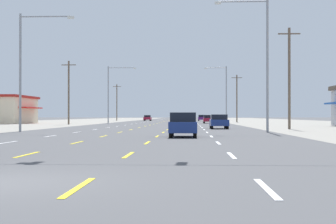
{
  "coord_description": "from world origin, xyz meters",
  "views": [
    {
      "loc": [
        3.83,
        -9.61,
        1.35
      ],
      "look_at": [
        0.24,
        72.83,
        1.95
      ],
      "focal_mm": 52.35,
      "sensor_mm": 36.0,
      "label": 1
    }
  ],
  "objects": [
    {
      "name": "streetlight_left_row_0",
      "position": [
        -9.66,
        30.23,
        5.72
      ],
      "size": [
        4.59,
        0.26,
        9.79
      ],
      "color": "gray",
      "rests_on": "ground"
    },
    {
      "name": "hatchback_inner_right_nearest",
      "position": [
        3.44,
        21.21,
        0.78
      ],
      "size": [
        1.72,
        3.9,
        1.54
      ],
      "color": "navy",
      "rests_on": "ground"
    },
    {
      "name": "ground_plane",
      "position": [
        0.0,
        66.0,
        0.0
      ],
      "size": [
        572.0,
        572.0,
        0.0
      ],
      "primitive_type": "plane",
      "color": "#4C4C4F"
    },
    {
      "name": "streetlight_right_row_0",
      "position": [
        9.74,
        30.23,
        6.25
      ],
      "size": [
        4.35,
        0.26,
        10.87
      ],
      "color": "gray",
      "rests_on": "ground"
    },
    {
      "name": "lot_apron_right",
      "position": [
        24.75,
        66.0,
        0.0
      ],
      "size": [
        28.0,
        440.0,
        0.01
      ],
      "primitive_type": "cube",
      "color": "gray",
      "rests_on": "ground"
    },
    {
      "name": "streetlight_right_row_1",
      "position": [
        9.78,
        74.14,
        5.63
      ],
      "size": [
        3.85,
        0.26,
        9.79
      ],
      "color": "gray",
      "rests_on": "ground"
    },
    {
      "name": "utility_pole_right_row_2",
      "position": [
        13.57,
        91.0,
        5.05
      ],
      "size": [
        2.2,
        0.26,
        9.7
      ],
      "color": "brown",
      "rests_on": "ground"
    },
    {
      "name": "sedan_far_left_far",
      "position": [
        -6.91,
        116.03,
        0.76
      ],
      "size": [
        1.8,
        4.5,
        1.46
      ],
      "color": "maroon",
      "rests_on": "ground"
    },
    {
      "name": "utility_pole_right_row_0",
      "position": [
        13.75,
        39.38,
        5.24
      ],
      "size": [
        2.2,
        0.26,
        10.08
      ],
      "color": "brown",
      "rests_on": "ground"
    },
    {
      "name": "streetlight_left_row_1",
      "position": [
        -9.61,
        74.14,
        5.8
      ],
      "size": [
        4.96,
        0.26,
        9.86
      ],
      "color": "gray",
      "rests_on": "ground"
    },
    {
      "name": "utility_pole_left_row_3",
      "position": [
        -15.56,
        120.54,
        5.06
      ],
      "size": [
        2.2,
        0.26,
        9.74
      ],
      "color": "brown",
      "rests_on": "ground"
    },
    {
      "name": "hatchback_inner_right_farther",
      "position": [
        3.43,
        129.09,
        0.78
      ],
      "size": [
        1.72,
        3.9,
        1.54
      ],
      "color": "navy",
      "rests_on": "ground"
    },
    {
      "name": "signal_span_wire",
      "position": [
        -0.0,
        9.52,
        5.33
      ],
      "size": [
        26.47,
        0.53,
        9.3
      ],
      "color": "brown",
      "rests_on": "ground"
    },
    {
      "name": "utility_pole_left_row_1",
      "position": [
        -14.39,
        63.53,
        5.0
      ],
      "size": [
        2.2,
        0.26,
        9.62
      ],
      "color": "brown",
      "rests_on": "ground"
    },
    {
      "name": "sedan_far_right_mid",
      "position": [
        7.18,
        76.11,
        0.76
      ],
      "size": [
        1.8,
        4.5,
        1.46
      ],
      "color": "maroon",
      "rests_on": "ground"
    },
    {
      "name": "sedan_far_right_near",
      "position": [
        6.87,
        40.84,
        0.76
      ],
      "size": [
        1.8,
        4.5,
        1.46
      ],
      "color": "navy",
      "rests_on": "ground"
    },
    {
      "name": "lot_apron_left",
      "position": [
        -24.75,
        66.0,
        0.0
      ],
      "size": [
        28.0,
        440.0,
        0.01
      ],
      "primitive_type": "cube",
      "color": "gray",
      "rests_on": "ground"
    },
    {
      "name": "lane_markings",
      "position": [
        0.0,
        104.5,
        0.01
      ],
      "size": [
        10.64,
        227.6,
        0.01
      ],
      "color": "white",
      "rests_on": "ground"
    },
    {
      "name": "hatchback_far_right_midfar",
      "position": [
        6.95,
        114.9,
        0.78
      ],
      "size": [
        1.72,
        3.9,
        1.54
      ],
      "color": "#4C196B",
      "rests_on": "ground"
    }
  ]
}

